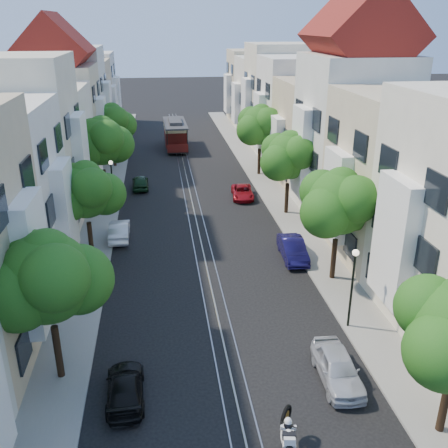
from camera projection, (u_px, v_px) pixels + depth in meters
name	position (u px, v px, depth m)	size (l,w,h in m)	color
ground	(189.00, 187.00, 46.11)	(200.00, 200.00, 0.00)	black
sidewalk_east	(265.00, 183.00, 46.98)	(2.50, 80.00, 0.12)	gray
sidewalk_west	(109.00, 189.00, 45.20)	(2.50, 80.00, 0.12)	gray
rail_left	(183.00, 187.00, 46.04)	(0.06, 80.00, 0.02)	gray
rail_slot	(189.00, 187.00, 46.11)	(0.06, 80.00, 0.02)	gray
rail_right	(195.00, 186.00, 46.18)	(0.06, 80.00, 0.02)	gray
lane_line	(189.00, 187.00, 46.11)	(0.08, 80.00, 0.01)	tan
townhouses_east	(317.00, 128.00, 45.55)	(7.75, 72.00, 12.00)	beige
townhouses_west	(49.00, 136.00, 42.67)	(7.75, 72.00, 11.76)	silver
tree_e_b	(340.00, 204.00, 27.75)	(4.93, 4.08, 6.68)	black
tree_e_c	(290.00, 157.00, 37.91)	(4.84, 3.99, 6.52)	black
tree_e_d	(261.00, 126.00, 47.91)	(5.01, 4.16, 6.85)	black
tree_w_a	(49.00, 280.00, 19.55)	(4.93, 4.08, 6.68)	black
tree_w_b	(86.00, 192.00, 30.70)	(4.72, 3.87, 6.27)	black
tree_w_c	(102.00, 142.00, 40.55)	(5.13, 4.28, 7.09)	black
tree_w_d	(112.00, 123.00, 50.83)	(4.84, 3.99, 6.52)	black
lamp_east	(353.00, 277.00, 23.77)	(0.32, 0.32, 4.16)	black
lamp_west	(112.00, 179.00, 38.76)	(0.32, 0.32, 4.16)	black
sportbike_rider	(288.00, 438.00, 17.06)	(0.78, 2.24, 1.58)	black
cable_car	(175.00, 133.00, 59.61)	(2.71, 8.26, 3.16)	black
parked_car_e_near	(338.00, 368.00, 20.93)	(1.55, 3.85, 1.31)	#B7BAC4
parked_car_e_mid	(293.00, 249.00, 31.88)	(1.39, 3.98, 1.31)	#100C40
parked_car_e_far	(242.00, 192.00, 42.98)	(1.76, 3.81, 1.06)	maroon
parked_car_w_near	(125.00, 388.00, 19.96)	(1.50, 3.68, 1.07)	black
parked_car_w_mid	(119.00, 230.00, 34.82)	(1.32, 3.79, 1.25)	silver
parked_car_w_far	(140.00, 182.00, 45.40)	(1.45, 3.61, 1.23)	#143219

